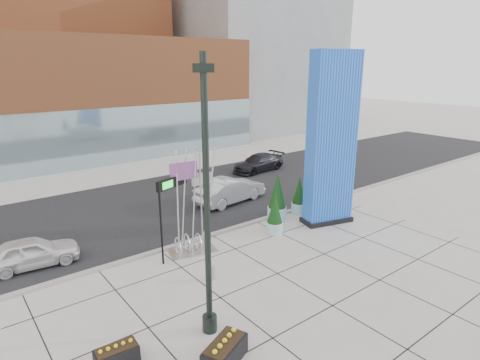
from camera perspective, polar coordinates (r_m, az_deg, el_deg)
ground at (r=17.81m, az=0.70°, el=-12.88°), size 160.00×160.00×0.00m
street_asphalt at (r=25.70m, az=-13.32°, el=-3.88°), size 80.00×12.00×0.02m
curb_edge at (r=20.73m, az=-6.26°, el=-8.39°), size 80.00×0.30×0.12m
tower_podium at (r=40.73m, az=-22.81°, el=10.58°), size 34.00×10.00×11.00m
tower_glass_front at (r=36.52m, az=-20.25°, el=5.55°), size 34.00×0.60×5.00m
building_grey_parking at (r=56.78m, az=1.25°, el=16.62°), size 20.00×18.00×18.00m
blue_pylon at (r=22.21m, az=12.85°, el=5.10°), size 3.04×1.95×9.37m
lamp_post at (r=12.65m, az=-4.66°, el=-7.04°), size 0.60×0.50×9.01m
public_art_sculpture at (r=19.07m, az=-6.78°, el=-6.52°), size 2.41×1.55×5.06m
concrete_bollard at (r=17.16m, az=-4.14°, el=-12.93°), size 0.33×0.33×0.64m
overhead_street_sign at (r=17.75m, az=-9.53°, el=-1.59°), size 1.76×0.75×3.85m
round_planter_east at (r=24.19m, az=8.43°, el=-2.21°), size 0.91×0.91×2.28m
round_planter_mid at (r=22.91m, az=5.32°, el=-2.58°), size 1.10×1.10×2.74m
round_planter_west at (r=21.18m, az=4.97°, el=-4.91°), size 0.88×0.88×2.20m
box_planter_north at (r=13.55m, az=-17.14°, el=-22.66°), size 1.30×0.71×0.69m
box_planter_south at (r=13.05m, az=-2.18°, el=-23.17°), size 1.72×1.33×0.85m
car_white_west at (r=20.11m, az=-27.54°, el=-9.15°), size 4.10×2.03×1.34m
car_silver_mid at (r=25.81m, az=-1.40°, el=-1.46°), size 5.13×2.36×1.63m
car_dark_east at (r=33.41m, az=2.65°, el=2.45°), size 4.96×2.40×1.39m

